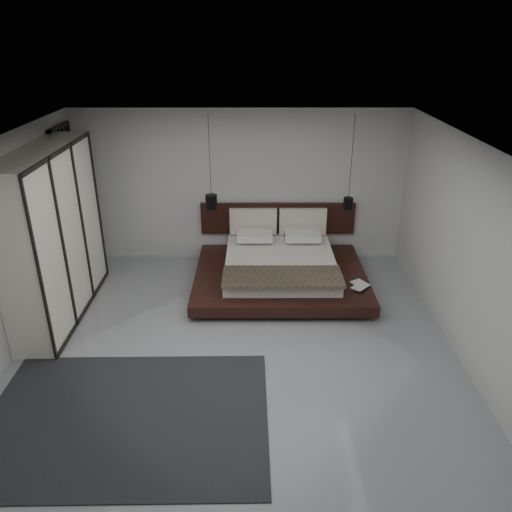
{
  "coord_description": "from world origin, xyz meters",
  "views": [
    {
      "loc": [
        0.26,
        -5.83,
        4.04
      ],
      "look_at": [
        0.28,
        1.2,
        0.82
      ],
      "focal_mm": 35.0,
      "sensor_mm": 36.0,
      "label": 1
    }
  ],
  "objects_px": {
    "bed": "(280,267)",
    "wardrobe": "(53,236)",
    "pendant_left": "(211,202)",
    "rug": "(127,417)",
    "lattice_screen": "(70,201)",
    "pendant_right": "(348,203)"
  },
  "relations": [
    {
      "from": "bed",
      "to": "wardrobe",
      "type": "xyz_separation_m",
      "value": [
        -3.39,
        -0.97,
        0.98
      ]
    },
    {
      "from": "pendant_left",
      "to": "rug",
      "type": "distance_m",
      "value": 4.09
    },
    {
      "from": "lattice_screen",
      "to": "wardrobe",
      "type": "xyz_separation_m",
      "value": [
        0.25,
        -1.52,
        -0.03
      ]
    },
    {
      "from": "pendant_left",
      "to": "rug",
      "type": "height_order",
      "value": "pendant_left"
    },
    {
      "from": "lattice_screen",
      "to": "pendant_right",
      "type": "distance_m",
      "value": 4.83
    },
    {
      "from": "pendant_right",
      "to": "rug",
      "type": "relative_size",
      "value": 0.5
    },
    {
      "from": "lattice_screen",
      "to": "wardrobe",
      "type": "height_order",
      "value": "lattice_screen"
    },
    {
      "from": "lattice_screen",
      "to": "pendant_left",
      "type": "height_order",
      "value": "pendant_left"
    },
    {
      "from": "pendant_right",
      "to": "rug",
      "type": "height_order",
      "value": "pendant_right"
    },
    {
      "from": "lattice_screen",
      "to": "bed",
      "type": "distance_m",
      "value": 3.82
    },
    {
      "from": "lattice_screen",
      "to": "pendant_left",
      "type": "relative_size",
      "value": 1.62
    },
    {
      "from": "bed",
      "to": "pendant_right",
      "type": "bearing_deg",
      "value": 21.38
    },
    {
      "from": "bed",
      "to": "pendant_left",
      "type": "xyz_separation_m",
      "value": [
        -1.18,
        0.46,
        1.03
      ]
    },
    {
      "from": "wardrobe",
      "to": "bed",
      "type": "bearing_deg",
      "value": 15.96
    },
    {
      "from": "pendant_left",
      "to": "wardrobe",
      "type": "bearing_deg",
      "value": -147.04
    },
    {
      "from": "lattice_screen",
      "to": "bed",
      "type": "bearing_deg",
      "value": -8.53
    },
    {
      "from": "pendant_right",
      "to": "wardrobe",
      "type": "distance_m",
      "value": 4.79
    },
    {
      "from": "wardrobe",
      "to": "pendant_right",
      "type": "bearing_deg",
      "value": 17.39
    },
    {
      "from": "wardrobe",
      "to": "pendant_left",
      "type": "bearing_deg",
      "value": 32.96
    },
    {
      "from": "lattice_screen",
      "to": "rug",
      "type": "height_order",
      "value": "lattice_screen"
    },
    {
      "from": "pendant_left",
      "to": "bed",
      "type": "bearing_deg",
      "value": -21.38
    },
    {
      "from": "lattice_screen",
      "to": "rug",
      "type": "relative_size",
      "value": 0.81
    }
  ]
}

